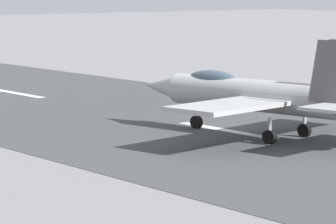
# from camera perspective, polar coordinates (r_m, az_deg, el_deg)

# --- Properties ---
(ground_plane) EXTENTS (400.00, 400.00, 0.00)m
(ground_plane) POSITION_cam_1_polar(r_m,az_deg,el_deg) (56.09, 3.31, -1.08)
(ground_plane) COLOR gray
(runway_strip) EXTENTS (240.00, 26.00, 0.02)m
(runway_strip) POSITION_cam_1_polar(r_m,az_deg,el_deg) (56.07, 3.33, -1.07)
(runway_strip) COLOR #3F4142
(runway_strip) RESTS_ON ground
(fighter_jet) EXTENTS (16.92, 14.91, 5.56)m
(fighter_jet) POSITION_cam_1_polar(r_m,az_deg,el_deg) (53.36, 5.60, 1.02)
(fighter_jet) COLOR #A6A8A9
(fighter_jet) RESTS_ON ground
(marker_cone_mid) EXTENTS (0.44, 0.44, 0.55)m
(marker_cone_mid) POSITION_cam_1_polar(r_m,az_deg,el_deg) (66.87, 9.55, 0.46)
(marker_cone_mid) COLOR orange
(marker_cone_mid) RESTS_ON ground
(marker_cone_far) EXTENTS (0.44, 0.44, 0.55)m
(marker_cone_far) POSITION_cam_1_polar(r_m,az_deg,el_deg) (77.72, 1.33, 1.53)
(marker_cone_far) COLOR orange
(marker_cone_far) RESTS_ON ground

